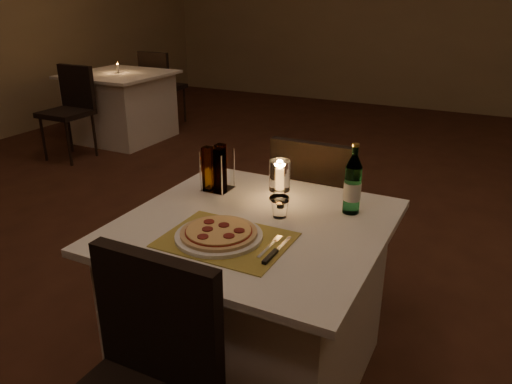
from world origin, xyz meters
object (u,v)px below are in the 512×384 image
at_px(pizza, 219,232).
at_px(water_bottle, 353,185).
at_px(chair_near, 140,379).
at_px(hurricane_candle, 280,177).
at_px(main_table, 254,301).
at_px(neighbor_table_left, 122,106).
at_px(tumbler, 280,209).
at_px(plate, 219,236).
at_px(chair_far, 316,203).

distance_m(pizza, water_bottle, 0.58).
bearing_deg(chair_near, pizza, 95.34).
bearing_deg(chair_near, water_bottle, 72.46).
height_order(water_bottle, hurricane_candle, water_bottle).
bearing_deg(main_table, pizza, -105.50).
relative_size(pizza, water_bottle, 0.97).
xyz_separation_m(hurricane_candle, neighbor_table_left, (-3.02, 2.43, -0.47)).
bearing_deg(chair_near, neighbor_table_left, 131.72).
distance_m(main_table, tumbler, 0.42).
bearing_deg(plate, main_table, 74.48).
bearing_deg(water_bottle, tumbler, -144.23).
xyz_separation_m(tumbler, water_bottle, (0.24, 0.17, 0.08)).
bearing_deg(main_table, tumbler, 52.37).
xyz_separation_m(tumbler, hurricane_candle, (-0.08, 0.17, 0.07)).
distance_m(plate, pizza, 0.02).
bearing_deg(pizza, plate, 114.79).
bearing_deg(hurricane_candle, water_bottle, 1.00).
height_order(main_table, tumbler, tumbler).
height_order(chair_near, water_bottle, water_bottle).
height_order(tumbler, hurricane_candle, hurricane_candle).
xyz_separation_m(main_table, plate, (-0.05, -0.18, 0.38)).
relative_size(plate, pizza, 1.14).
distance_m(water_bottle, hurricane_candle, 0.32).
height_order(pizza, water_bottle, water_bottle).
height_order(pizza, neighbor_table_left, pizza).
relative_size(main_table, hurricane_candle, 5.74).
height_order(chair_near, neighbor_table_left, chair_near).
bearing_deg(water_bottle, plate, -129.01).
bearing_deg(water_bottle, chair_near, -107.54).
relative_size(pizza, hurricane_candle, 1.61).
xyz_separation_m(tumbler, neighbor_table_left, (-3.10, 2.60, -0.40)).
bearing_deg(main_table, plate, -105.52).
relative_size(chair_near, water_bottle, 3.11).
xyz_separation_m(water_bottle, neighbor_table_left, (-3.34, 2.42, -0.48)).
relative_size(main_table, pizza, 3.57).
xyz_separation_m(chair_near, neighbor_table_left, (-3.03, 3.40, -0.18)).
bearing_deg(pizza, tumbler, 66.10).
distance_m(plate, water_bottle, 0.58).
bearing_deg(chair_far, tumbler, -83.57).
bearing_deg(water_bottle, hurricane_candle, -179.00).
height_order(main_table, plate, plate).
relative_size(water_bottle, hurricane_candle, 1.66).
bearing_deg(pizza, main_table, 74.50).
height_order(chair_near, plate, chair_near).
bearing_deg(tumbler, water_bottle, 35.77).
xyz_separation_m(plate, tumbler, (0.12, 0.27, 0.02)).
relative_size(chair_far, neighbor_table_left, 0.90).
height_order(chair_near, hurricane_candle, hurricane_candle).
distance_m(main_table, chair_near, 0.74).
relative_size(plate, tumbler, 4.59).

